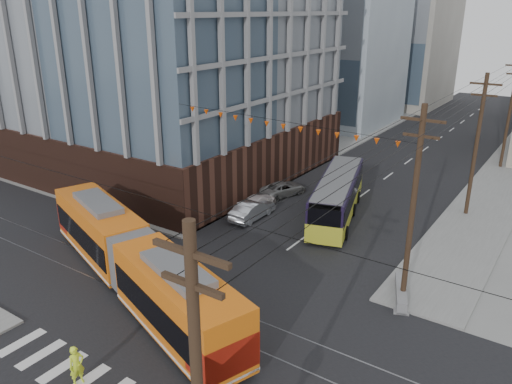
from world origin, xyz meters
TOP-DOWN VIEW (x-y plane):
  - ground at (0.00, 0.00)m, footprint 160.00×160.00m
  - office_building at (-22.00, 23.00)m, footprint 30.00×25.00m
  - bg_bldg_nw_near at (-17.00, 52.00)m, footprint 18.00×16.00m
  - bg_bldg_nw_far at (-14.00, 72.00)m, footprint 16.00×18.00m
  - streetcar at (-4.44, 3.45)m, footprint 19.73×9.28m
  - city_bus at (0.17, 19.99)m, footprint 5.91×12.11m
  - parked_car_silver at (-5.02, 15.97)m, footprint 1.53×4.36m
  - parked_car_white at (-5.73, 17.72)m, footprint 2.13×4.35m
  - parked_car_grey at (-5.73, 21.70)m, footprint 3.27×4.73m
  - pedestrian at (-0.94, -3.21)m, footprint 0.57×0.75m
  - jersey_barrier at (8.30, 11.29)m, footprint 2.01×3.59m

SIDE VIEW (x-z plane):
  - ground at x=0.00m, z-range 0.00..0.00m
  - jersey_barrier at x=8.30m, z-range 0.00..0.71m
  - parked_car_grey at x=-5.73m, z-range 0.00..1.20m
  - parked_car_white at x=-5.73m, z-range 0.00..1.22m
  - parked_car_silver at x=-5.02m, z-range 0.00..1.44m
  - pedestrian at x=-0.94m, z-range 0.00..1.85m
  - city_bus at x=0.17m, z-range 0.00..3.37m
  - streetcar at x=-4.44m, z-range 0.00..3.84m
  - bg_bldg_nw_near at x=-17.00m, z-range 0.00..18.00m
  - bg_bldg_nw_far at x=-14.00m, z-range 0.00..20.00m
  - office_building at x=-22.00m, z-range 0.00..28.60m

